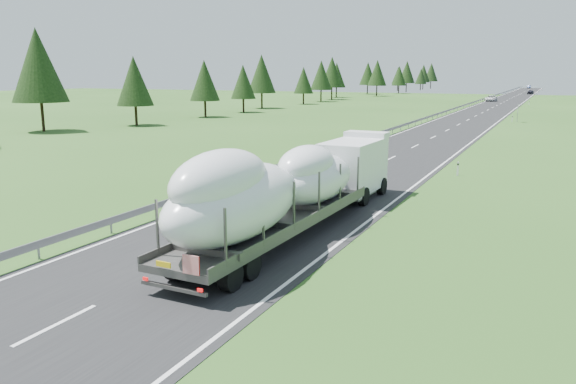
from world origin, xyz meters
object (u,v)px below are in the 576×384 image
at_px(boat_truck, 290,184).
at_px(distant_van, 491,98).
at_px(highway_sign, 518,110).
at_px(distant_car_blue, 529,87).
at_px(distant_car_dark, 531,92).

distance_m(boat_truck, distant_van, 135.14).
bearing_deg(highway_sign, distant_van, 99.12).
bearing_deg(distant_car_blue, distant_car_dark, -88.25).
distance_m(distant_van, distant_car_dark, 60.46).
height_order(highway_sign, distant_car_blue, highway_sign).
height_order(distant_van, distant_car_dark, distant_van).
xyz_separation_m(distant_car_dark, distant_car_blue, (-4.41, 83.84, 0.03)).
bearing_deg(boat_truck, highway_sign, 85.84).
xyz_separation_m(boat_truck, distant_car_dark, (1.22, 195.09, -1.63)).
height_order(distant_van, distant_car_blue, distant_van).
bearing_deg(boat_truck, distant_car_blue, 90.66).
distance_m(boat_truck, distant_car_dark, 195.10).
relative_size(boat_truck, distant_car_blue, 4.27).
distance_m(highway_sign, distant_van, 67.03).
bearing_deg(boat_truck, distant_car_dark, 89.64).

